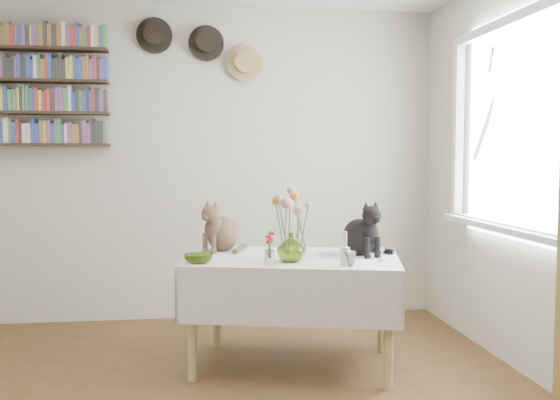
{
  "coord_description": "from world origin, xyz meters",
  "views": [
    {
      "loc": [
        0.05,
        -2.8,
        1.31
      ],
      "look_at": [
        0.55,
        0.88,
        1.05
      ],
      "focal_mm": 40.0,
      "sensor_mm": 36.0,
      "label": 1
    }
  ],
  "objects": [
    {
      "name": "drinking_glass",
      "position": [
        0.91,
        0.61,
        0.73
      ],
      "size": [
        0.11,
        0.11,
        0.08
      ],
      "primitive_type": "imported",
      "rotation": [
        0.0,
        0.0,
        -0.28
      ],
      "color": "white",
      "rests_on": "dining_table"
    },
    {
      "name": "black_cat",
      "position": [
        1.08,
        1.0,
        0.86
      ],
      "size": [
        0.32,
        0.36,
        0.35
      ],
      "primitive_type": null,
      "rotation": [
        0.0,
        0.0,
        0.33
      ],
      "color": "black",
      "rests_on": "dining_table"
    },
    {
      "name": "wall_hats",
      "position": [
        0.12,
        2.19,
        2.17
      ],
      "size": [
        0.98,
        0.09,
        0.48
      ],
      "color": "black",
      "rests_on": "room"
    },
    {
      "name": "green_bowl",
      "position": [
        0.07,
        0.83,
        0.72
      ],
      "size": [
        0.2,
        0.2,
        0.05
      ],
      "primitive_type": "imported",
      "rotation": [
        0.0,
        0.0,
        -0.18
      ],
      "color": "#98B83D",
      "rests_on": "dining_table"
    },
    {
      "name": "candlestick",
      "position": [
        0.89,
        0.61,
        0.76
      ],
      "size": [
        0.05,
        0.05,
        0.2
      ],
      "color": "white",
      "rests_on": "dining_table"
    },
    {
      "name": "room",
      "position": [
        0.0,
        0.0,
        1.25
      ],
      "size": [
        4.08,
        4.58,
        2.58
      ],
      "color": "brown",
      "rests_on": "ground"
    },
    {
      "name": "dining_table",
      "position": [
        0.65,
        0.98,
        0.52
      ],
      "size": [
        1.45,
        1.12,
        0.69
      ],
      "color": "white",
      "rests_on": "room"
    },
    {
      "name": "flower_bouquet",
      "position": [
        0.61,
        0.81,
        1.03
      ],
      "size": [
        0.17,
        0.13,
        0.39
      ],
      "color": "#4C7233",
      "rests_on": "flower_vase"
    },
    {
      "name": "bookshelf_unit",
      "position": [
        -1.1,
        2.16,
        1.84
      ],
      "size": [
        1.0,
        0.16,
        0.91
      ],
      "color": "#332417",
      "rests_on": "room"
    },
    {
      "name": "flower_vase",
      "position": [
        0.61,
        0.8,
        0.78
      ],
      "size": [
        0.19,
        0.19,
        0.17
      ],
      "primitive_type": "imported",
      "rotation": [
        0.0,
        0.0,
        0.15
      ],
      "color": "#98B83D",
      "rests_on": "dining_table"
    },
    {
      "name": "tabby_cat",
      "position": [
        0.23,
        1.3,
        0.86
      ],
      "size": [
        0.36,
        0.37,
        0.34
      ],
      "primitive_type": null,
      "rotation": [
        0.0,
        0.0,
        -0.74
      ],
      "color": "brown",
      "rests_on": "dining_table"
    },
    {
      "name": "berry_jar",
      "position": [
        0.47,
        0.69,
        0.79
      ],
      "size": [
        0.06,
        0.06,
        0.22
      ],
      "color": "white",
      "rests_on": "dining_table"
    },
    {
      "name": "window",
      "position": [
        1.97,
        0.8,
        1.4
      ],
      "size": [
        0.12,
        1.52,
        1.32
      ],
      "color": "white",
      "rests_on": "room"
    },
    {
      "name": "porcelain_figurine",
      "position": [
        1.14,
        0.73,
        0.73
      ],
      "size": [
        0.04,
        0.04,
        0.09
      ],
      "color": "white",
      "rests_on": "dining_table"
    }
  ]
}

